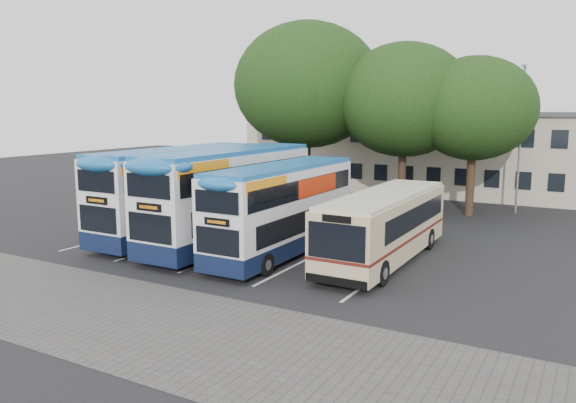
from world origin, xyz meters
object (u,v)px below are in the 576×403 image
Objects in this scene: bus_dd_mid at (231,192)px; bus_dd_left at (181,188)px; tree_left at (307,85)px; bus_single at (385,222)px; tree_mid at (404,100)px; bus_dd_right at (283,205)px; lamp_post at (521,131)px; tree_right at (474,109)px.

bus_dd_left is at bearing 175.33° from bus_dd_mid.
tree_left is 16.81m from bus_single.
bus_dd_mid is at bearing -4.67° from bus_dd_left.
tree_mid is at bearing 72.60° from bus_dd_mid.
lamp_post is at bearing 64.53° from bus_dd_right.
bus_dd_left is 10.72m from bus_single.
lamp_post reaches higher than bus_dd_mid.
tree_mid is at bearing 85.90° from bus_dd_right.
lamp_post is at bearing 77.30° from bus_single.
bus_dd_mid is 3.17m from bus_dd_right.
tree_left is 1.14× the size of bus_dd_left.
lamp_post reaches higher than bus_dd_right.
tree_mid is at bearing -177.33° from tree_right.
lamp_post is 7.27m from tree_mid.
lamp_post is 20.81m from bus_dd_left.
bus_single is (3.30, -12.29, -5.30)m from tree_mid.
tree_left is 1.16× the size of tree_mid.
lamp_post is 0.83× the size of bus_dd_mid.
lamp_post is 0.95× the size of tree_right.
bus_dd_mid is 1.13× the size of bus_dd_right.
bus_dd_left is 1.11× the size of bus_dd_right.
bus_single is at bearing -50.17° from tree_left.
bus_dd_right is (-5.20, -13.73, -4.21)m from tree_right.
lamp_post is at bearing 19.81° from tree_mid.
bus_dd_mid is 1.11× the size of bus_single.
tree_left reaches higher than lamp_post.
bus_dd_right is at bearing -8.38° from bus_dd_mid.
tree_mid is at bearing 2.79° from tree_left.
bus_dd_mid is 7.49m from bus_single.
bus_dd_left is at bearing -132.64° from lamp_post.
bus_dd_left is at bearing 173.51° from bus_dd_right.
tree_left reaches higher than tree_right.
tree_right reaches higher than bus_single.
tree_left is 11.02m from tree_right.
tree_right is 17.87m from bus_dd_left.
lamp_post is 0.86× the size of tree_mid.
tree_left is at bearing 86.78° from bus_dd_left.
lamp_post is 0.92× the size of bus_single.
bus_single is (-0.92, -12.48, -4.76)m from tree_right.
bus_dd_mid reaches higher than bus_dd_right.
tree_right is (4.22, 0.20, -0.53)m from tree_mid.
bus_single is at bearing -94.21° from tree_right.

